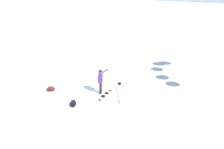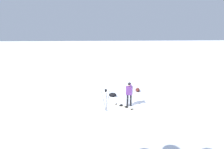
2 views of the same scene
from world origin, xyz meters
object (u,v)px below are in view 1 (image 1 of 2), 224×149
snowboarder (101,79)px  gear_bag_small (73,103)px  camera_tripod (119,89)px  snowboard (105,95)px  gear_bag_large (51,89)px

snowboarder → gear_bag_small: snowboarder is taller
snowboarder → camera_tripod: bearing=19.1°
snowboard → gear_bag_large: gear_bag_large is taller
snowboarder → gear_bag_large: snowboarder is taller
camera_tripod → gear_bag_small: bearing=-108.1°
snowboard → gear_bag_small: gear_bag_small is taller
snowboard → gear_bag_small: bearing=-79.0°
gear_bag_large → gear_bag_small: bearing=22.5°
camera_tripod → gear_bag_small: (-0.84, -2.58, -0.86)m
snowboard → gear_bag_large: (-1.89, -3.09, 0.13)m
snowboarder → snowboard: size_ratio=1.21×
snowboarder → camera_tripod: size_ratio=1.17×
snowboarder → gear_bag_small: size_ratio=2.51×
gear_bag_small → gear_bag_large: bearing=-157.5°
gear_bag_large → camera_tripod: bearing=48.2°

